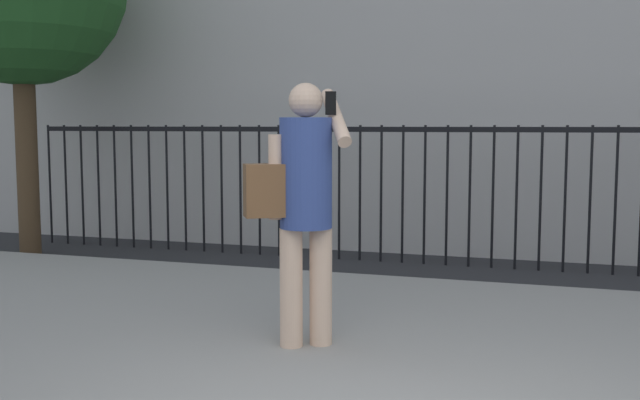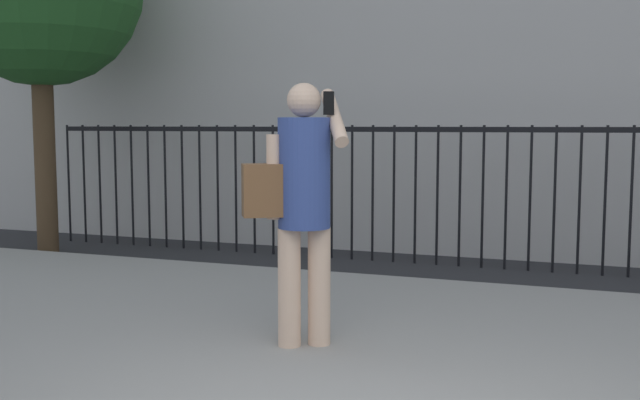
% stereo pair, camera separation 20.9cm
% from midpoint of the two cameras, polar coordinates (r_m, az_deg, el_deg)
% --- Properties ---
extents(sidewalk, '(28.00, 4.40, 0.15)m').
position_cam_midpoint_polar(sidewalk, '(5.00, 9.59, -12.09)').
color(sidewalk, gray).
rests_on(sidewalk, ground).
extents(iron_fence, '(12.03, 0.04, 1.60)m').
position_cam_midpoint_polar(iron_fence, '(8.47, 13.30, 1.68)').
color(iron_fence, black).
rests_on(iron_fence, ground).
extents(pedestrian_on_phone, '(0.72, 0.62, 1.72)m').
position_cam_midpoint_polar(pedestrian_on_phone, '(4.83, -2.63, 0.41)').
color(pedestrian_on_phone, beige).
rests_on(pedestrian_on_phone, sidewalk).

